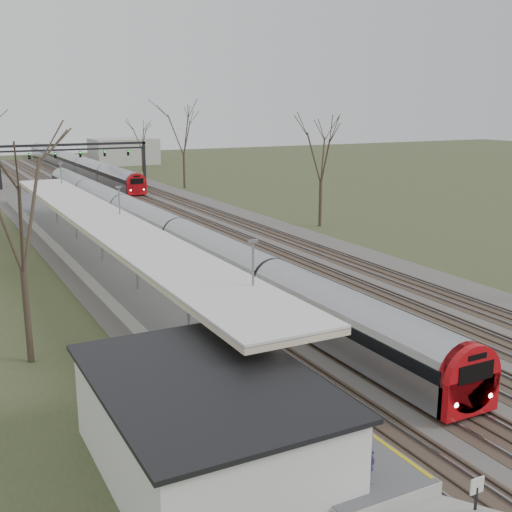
{
  "coord_description": "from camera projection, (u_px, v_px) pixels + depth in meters",
  "views": [
    {
      "loc": [
        -19.55,
        -8.97,
        11.49
      ],
      "look_at": [
        -1.02,
        26.52,
        2.0
      ],
      "focal_mm": 45.0,
      "sensor_mm": 36.0,
      "label": 1
    }
  ],
  "objects": [
    {
      "name": "train_near",
      "position": [
        148.0,
        223.0,
        55.57
      ],
      "size": [
        2.62,
        75.21,
        3.05
      ],
      "color": "#9B9DA4",
      "rests_on": "ground"
    },
    {
      "name": "tree_west_near",
      "position": [
        18.0,
        205.0,
        27.55
      ],
      "size": [
        5.0,
        5.0,
        10.3
      ],
      "color": "#2D231C",
      "rests_on": "ground"
    },
    {
      "name": "signal_gantry",
      "position": [
        75.0,
        152.0,
        91.49
      ],
      "size": [
        21.0,
        0.59,
        6.08
      ],
      "color": "black",
      "rests_on": "ground"
    },
    {
      "name": "passenger",
      "position": [
        368.0,
        457.0,
        18.07
      ],
      "size": [
        0.47,
        0.64,
        1.63
      ],
      "primitive_type": "imported",
      "rotation": [
        0.0,
        0.0,
        1.43
      ],
      "color": "#372D57",
      "rests_on": "platform"
    },
    {
      "name": "canopy",
      "position": [
        104.0,
        221.0,
        42.66
      ],
      "size": [
        4.1,
        50.0,
        3.11
      ],
      "color": "slate",
      "rests_on": "platform"
    },
    {
      "name": "tree_east_far",
      "position": [
        322.0,
        150.0,
        60.04
      ],
      "size": [
        5.0,
        5.0,
        10.3
      ],
      "color": "#2D231C",
      "rests_on": "ground"
    },
    {
      "name": "platform",
      "position": [
        91.0,
        257.0,
        47.34
      ],
      "size": [
        3.5,
        69.0,
        1.0
      ],
      "primitive_type": "cube",
      "color": "#9E9B93",
      "rests_on": "ground"
    },
    {
      "name": "station_building",
      "position": [
        205.0,
        428.0,
        20.09
      ],
      "size": [
        6.0,
        9.0,
        3.2
      ],
      "primitive_type": "cube",
      "color": "silver",
      "rests_on": "ground"
    },
    {
      "name": "track_bed",
      "position": [
        141.0,
        217.0,
        66.73
      ],
      "size": [
        24.0,
        160.0,
        0.22
      ],
      "color": "#474442",
      "rests_on": "ground"
    },
    {
      "name": "train_far",
      "position": [
        73.0,
        162.0,
        113.13
      ],
      "size": [
        2.62,
        75.21,
        3.05
      ],
      "color": "#9B9DA4",
      "rests_on": "ground"
    }
  ]
}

